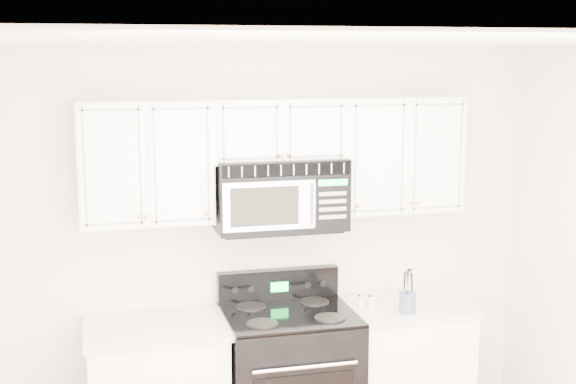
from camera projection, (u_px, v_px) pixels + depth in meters
name	position (u px, v px, depth m)	size (l,w,h in m)	color
room	(359.00, 332.00, 3.63)	(3.51, 3.51, 2.61)	#92603C
base_cabinet_right	(399.00, 375.00, 5.35)	(0.86, 0.65, 0.92)	white
range	(289.00, 380.00, 5.13)	(0.81, 0.74, 1.13)	black
upper_cabinets	(277.00, 152.00, 5.04)	(2.44, 0.37, 0.75)	white
microwave	(279.00, 193.00, 5.04)	(0.82, 0.46, 0.45)	black
utensil_crock	(407.00, 301.00, 5.08)	(0.11, 0.11, 0.29)	slate
shaker_salt	(372.00, 301.00, 5.16)	(0.04, 0.04, 0.10)	silver
shaker_pepper	(361.00, 300.00, 5.19)	(0.04, 0.04, 0.09)	silver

